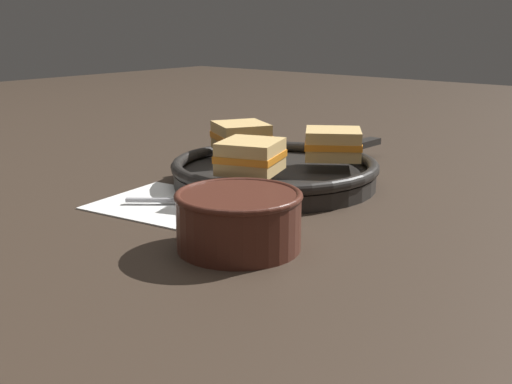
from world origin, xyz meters
The scene contains 8 objects.
ground_plane centered at (0.00, 0.00, 0.00)m, with size 4.00×4.00×0.00m, color #382B21.
napkin centered at (-0.09, 0.00, 0.00)m, with size 0.22×0.20×0.00m.
soup_bowl centered at (0.10, -0.07, 0.04)m, with size 0.15×0.15×0.07m.
spoon centered at (-0.04, 0.03, 0.01)m, with size 0.15×0.12×0.01m.
skillet centered at (-0.05, 0.18, 0.02)m, with size 0.33×0.47×0.04m.
sandwich_near_left centered at (-0.02, 0.09, 0.07)m, with size 0.11×0.11×0.05m.
sandwich_near_right centered at (0.02, 0.25, 0.07)m, with size 0.12×0.12×0.05m.
sandwich_far_left centered at (-0.14, 0.20, 0.07)m, with size 0.12×0.12×0.05m.
Camera 1 is at (0.56, -0.60, 0.26)m, focal length 45.00 mm.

